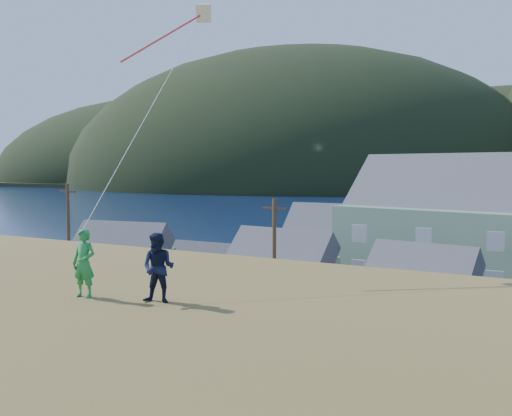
{
  "coord_description": "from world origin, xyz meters",
  "views": [
    {
      "loc": [
        12.94,
        -28.71,
        10.13
      ],
      "look_at": [
        3.92,
        -12.37,
        8.8
      ],
      "focal_mm": 40.0,
      "sensor_mm": 36.0,
      "label": 1
    }
  ],
  "objects_px": {
    "shed_palegreen_near": "(279,265)",
    "kite_flyer_green": "(84,263)",
    "shed_white": "(420,282)",
    "wharf": "(391,247)",
    "shed_palegreen_far": "(339,237)",
    "shed_teal": "(119,257)",
    "kite_flyer_navy": "(158,268)"
  },
  "relations": [
    {
      "from": "shed_palegreen_near",
      "to": "kite_flyer_green",
      "type": "bearing_deg",
      "value": -65.96
    },
    {
      "from": "shed_white",
      "to": "kite_flyer_green",
      "type": "relative_size",
      "value": 5.22
    },
    {
      "from": "wharf",
      "to": "shed_palegreen_near",
      "type": "height_order",
      "value": "shed_palegreen_near"
    },
    {
      "from": "shed_palegreen_near",
      "to": "shed_palegreen_far",
      "type": "bearing_deg",
      "value": 98.31
    },
    {
      "from": "shed_palegreen_far",
      "to": "shed_teal",
      "type": "bearing_deg",
      "value": -123.08
    },
    {
      "from": "kite_flyer_navy",
      "to": "shed_palegreen_far",
      "type": "bearing_deg",
      "value": 90.2
    },
    {
      "from": "kite_flyer_green",
      "to": "shed_white",
      "type": "bearing_deg",
      "value": 79.26
    },
    {
      "from": "shed_palegreen_far",
      "to": "kite_flyer_green",
      "type": "relative_size",
      "value": 7.36
    },
    {
      "from": "shed_palegreen_near",
      "to": "shed_palegreen_far",
      "type": "height_order",
      "value": "shed_palegreen_far"
    },
    {
      "from": "shed_white",
      "to": "kite_flyer_navy",
      "type": "bearing_deg",
      "value": -78.71
    },
    {
      "from": "kite_flyer_green",
      "to": "kite_flyer_navy",
      "type": "height_order",
      "value": "kite_flyer_green"
    },
    {
      "from": "shed_palegreen_near",
      "to": "wharf",
      "type": "bearing_deg",
      "value": 92.87
    },
    {
      "from": "shed_palegreen_far",
      "to": "kite_flyer_navy",
      "type": "relative_size",
      "value": 7.51
    },
    {
      "from": "shed_palegreen_far",
      "to": "kite_flyer_green",
      "type": "bearing_deg",
      "value": -75.81
    },
    {
      "from": "shed_teal",
      "to": "shed_white",
      "type": "relative_size",
      "value": 1.13
    },
    {
      "from": "shed_teal",
      "to": "shed_palegreen_far",
      "type": "bearing_deg",
      "value": 48.33
    },
    {
      "from": "wharf",
      "to": "shed_palegreen_far",
      "type": "distance_m",
      "value": 13.27
    },
    {
      "from": "shed_palegreen_near",
      "to": "shed_palegreen_far",
      "type": "xyz_separation_m",
      "value": [
        -0.83,
        15.49,
        0.55
      ]
    },
    {
      "from": "shed_teal",
      "to": "shed_palegreen_far",
      "type": "xyz_separation_m",
      "value": [
        12.71,
        19.19,
        0.45
      ]
    },
    {
      "from": "wharf",
      "to": "kite_flyer_navy",
      "type": "bearing_deg",
      "value": -79.27
    },
    {
      "from": "wharf",
      "to": "kite_flyer_navy",
      "type": "xyz_separation_m",
      "value": [
        11.2,
        -59.06,
        7.51
      ]
    },
    {
      "from": "shed_palegreen_near",
      "to": "kite_flyer_navy",
      "type": "distance_m",
      "value": 33.56
    },
    {
      "from": "shed_white",
      "to": "shed_teal",
      "type": "bearing_deg",
      "value": -164.76
    },
    {
      "from": "shed_teal",
      "to": "kite_flyer_navy",
      "type": "relative_size",
      "value": 5.99
    },
    {
      "from": "shed_palegreen_far",
      "to": "kite_flyer_navy",
      "type": "distance_m",
      "value": 48.29
    },
    {
      "from": "wharf",
      "to": "shed_white",
      "type": "height_order",
      "value": "shed_white"
    },
    {
      "from": "shed_palegreen_near",
      "to": "kite_flyer_navy",
      "type": "height_order",
      "value": "kite_flyer_navy"
    },
    {
      "from": "shed_palegreen_near",
      "to": "shed_teal",
      "type": "bearing_deg",
      "value": -159.48
    },
    {
      "from": "wharf",
      "to": "kite_flyer_green",
      "type": "height_order",
      "value": "kite_flyer_green"
    },
    {
      "from": "shed_white",
      "to": "kite_flyer_navy",
      "type": "height_order",
      "value": "kite_flyer_navy"
    },
    {
      "from": "shed_teal",
      "to": "kite_flyer_navy",
      "type": "distance_m",
      "value": 37.82
    },
    {
      "from": "shed_teal",
      "to": "kite_flyer_green",
      "type": "height_order",
      "value": "kite_flyer_green"
    }
  ]
}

